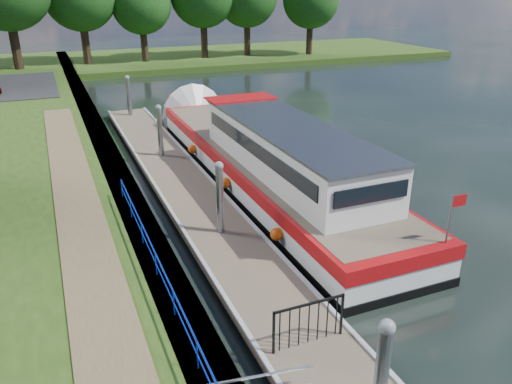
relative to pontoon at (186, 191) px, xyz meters
name	(u,v)px	position (x,y,z in m)	size (l,w,h in m)	color
bank_edge	(117,179)	(-2.55, 2.00, 0.20)	(1.10, 90.00, 0.78)	#473D2D
far_bank	(196,57)	(12.00, 39.00, 0.12)	(60.00, 18.00, 0.60)	#264212
footpath	(88,252)	(-4.40, -5.00, 0.62)	(1.60, 40.00, 0.05)	brown
blue_fence	(184,320)	(-2.75, -10.00, 1.13)	(0.04, 18.04, 0.72)	#0C2DBF
pontoon	(186,191)	(0.00, 0.00, 0.00)	(2.50, 30.00, 0.56)	brown
mooring_piles	(185,167)	(0.00, 0.00, 1.10)	(0.30, 27.30, 3.55)	gray
gate_panel	(309,317)	(0.00, -10.80, 0.97)	(1.85, 0.05, 1.15)	black
barge	(259,157)	(3.60, 0.54, 0.90)	(4.36, 21.15, 4.78)	black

